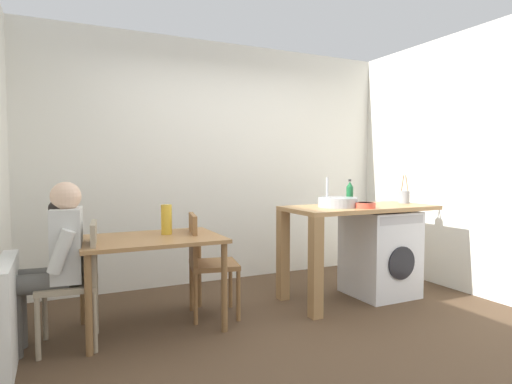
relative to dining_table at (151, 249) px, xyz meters
The scene contains 17 objects.
ground_plane 1.34m from the dining_table, 28.96° to the right, with size 5.46×5.46×0.00m, color #4C3826.
wall_back 1.72m from the dining_table, 48.88° to the left, with size 4.60×0.10×2.70m, color silver.
wall_counter_side 3.31m from the dining_table, 10.16° to the right, with size 0.10×3.80×2.70m, color silver.
radiator 1.07m from the dining_table, 164.74° to the right, with size 0.10×0.80×0.70m, color white.
dining_table is the anchor object (origin of this frame).
chair_person_seat 0.57m from the dining_table, 168.83° to the right, with size 0.44×0.44×0.90m.
chair_opposite 0.50m from the dining_table, ahead, with size 0.47×0.47×0.90m.
seated_person 0.71m from the dining_table, behind, with size 0.52×0.53×1.20m.
kitchen_counter 1.82m from the dining_table, ahead, with size 1.50×0.68×0.92m.
washing_machine 2.29m from the dining_table, ahead, with size 0.60×0.61×0.86m.
sink_basin 1.79m from the dining_table, ahead, with size 0.38×0.38×0.09m, color #9EA0A5.
tap 1.81m from the dining_table, ahead, with size 0.02×0.02×0.28m, color #B2B2B7.
bottle_tall_green 2.01m from the dining_table, ahead, with size 0.07×0.07×0.26m.
mixing_bowl 1.97m from the dining_table, ahead, with size 0.19×0.19×0.05m.
utensil_crock 2.67m from the dining_table, ahead, with size 0.11×0.11×0.30m.
vase 0.29m from the dining_table, 33.69° to the left, with size 0.09×0.09×0.25m, color gold.
scissors 2.00m from the dining_table, ahead, with size 0.15×0.06×0.01m.
Camera 1 is at (-1.72, -2.85, 1.31)m, focal length 29.81 mm.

